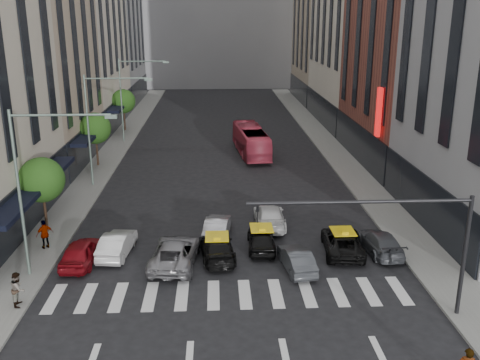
{
  "coord_description": "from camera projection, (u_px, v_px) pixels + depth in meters",
  "views": [
    {
      "loc": [
        -0.79,
        -22.75,
        13.64
      ],
      "look_at": [
        0.67,
        8.28,
        4.0
      ],
      "focal_mm": 40.0,
      "sensor_mm": 36.0,
      "label": 1
    }
  ],
  "objects": [
    {
      "name": "streetlamp_near",
      "position": [
        36.0,
        172.0,
        27.4
      ],
      "size": [
        5.38,
        0.25,
        9.0
      ],
      "color": "gray",
      "rests_on": "sidewalk_left"
    },
    {
      "name": "building_left_b",
      "position": [
        34.0,
        34.0,
        48.18
      ],
      "size": [
        8.0,
        16.0,
        24.0
      ],
      "primitive_type": "cube",
      "color": "tan",
      "rests_on": "ground"
    },
    {
      "name": "tree_mid",
      "position": [
        95.0,
        128.0,
        48.98
      ],
      "size": [
        2.88,
        2.88,
        4.95
      ],
      "color": "black",
      "rests_on": "sidewalk_left"
    },
    {
      "name": "car_row2_left",
      "position": [
        217.0,
        227.0,
        34.09
      ],
      "size": [
        1.97,
        4.31,
        1.37
      ],
      "primitive_type": "imported",
      "rotation": [
        0.0,
        0.0,
        3.01
      ],
      "color": "#A5A4AA",
      "rests_on": "ground"
    },
    {
      "name": "taxi_left",
      "position": [
        217.0,
        247.0,
        31.11
      ],
      "size": [
        2.32,
        4.77,
        1.34
      ],
      "primitive_type": "imported",
      "rotation": [
        0.0,
        0.0,
        3.24
      ],
      "color": "black",
      "rests_on": "ground"
    },
    {
      "name": "car_grey_curb",
      "position": [
        380.0,
        242.0,
        31.85
      ],
      "size": [
        2.06,
        4.55,
        1.29
      ],
      "primitive_type": "imported",
      "rotation": [
        0.0,
        0.0,
        3.2
      ],
      "color": "#46494F",
      "rests_on": "ground"
    },
    {
      "name": "ground",
      "position": [
        234.0,
        310.0,
        25.79
      ],
      "size": [
        160.0,
        160.0,
        0.0
      ],
      "primitive_type": "plane",
      "color": "black",
      "rests_on": "ground"
    },
    {
      "name": "car_row2_right",
      "position": [
        269.0,
        216.0,
        35.84
      ],
      "size": [
        2.05,
        4.87,
        1.4
      ],
      "primitive_type": "imported",
      "rotation": [
        0.0,
        0.0,
        3.12
      ],
      "color": "silver",
      "rests_on": "ground"
    },
    {
      "name": "building_left_d",
      "position": [
        109.0,
        5.0,
        82.59
      ],
      "size": [
        8.0,
        18.0,
        30.0
      ],
      "primitive_type": "cube",
      "color": "gray",
      "rests_on": "ground"
    },
    {
      "name": "pedestrian_far",
      "position": [
        45.0,
        234.0,
        32.02
      ],
      "size": [
        1.09,
        0.98,
        1.78
      ],
      "primitive_type": "imported",
      "rotation": [
        0.0,
        0.0,
        3.8
      ],
      "color": "gray",
      "rests_on": "sidewalk_left"
    },
    {
      "name": "car_white_front",
      "position": [
        117.0,
        244.0,
        31.54
      ],
      "size": [
        1.89,
        4.34,
        1.39
      ],
      "primitive_type": "imported",
      "rotation": [
        0.0,
        0.0,
        3.04
      ],
      "color": "silver",
      "rests_on": "ground"
    },
    {
      "name": "car_grey_mid",
      "position": [
        297.0,
        259.0,
        29.67
      ],
      "size": [
        1.85,
        4.0,
        1.27
      ],
      "primitive_type": "imported",
      "rotation": [
        0.0,
        0.0,
        3.28
      ],
      "color": "#383B3F",
      "rests_on": "ground"
    },
    {
      "name": "car_silver",
      "position": [
        175.0,
        252.0,
        30.3
      ],
      "size": [
        2.94,
        5.48,
        1.46
      ],
      "primitive_type": "imported",
      "rotation": [
        0.0,
        0.0,
        3.04
      ],
      "color": "gray",
      "rests_on": "ground"
    },
    {
      "name": "streetlamp_far",
      "position": [
        129.0,
        89.0,
        57.93
      ],
      "size": [
        5.38,
        0.25,
        9.0
      ],
      "color": "gray",
      "rests_on": "sidewalk_left"
    },
    {
      "name": "tree_near",
      "position": [
        42.0,
        180.0,
        33.71
      ],
      "size": [
        2.88,
        2.88,
        4.95
      ],
      "color": "black",
      "rests_on": "sidewalk_left"
    },
    {
      "name": "traffic_signal",
      "position": [
        407.0,
        229.0,
        23.85
      ],
      "size": [
        10.1,
        0.2,
        6.0
      ],
      "color": "black",
      "rests_on": "ground"
    },
    {
      "name": "car_red",
      "position": [
        81.0,
        252.0,
        30.4
      ],
      "size": [
        1.92,
        4.29,
        1.43
      ],
      "primitive_type": "imported",
      "rotation": [
        0.0,
        0.0,
        3.09
      ],
      "color": "maroon",
      "rests_on": "ground"
    },
    {
      "name": "rider",
      "position": [
        469.0,
        355.0,
        19.46
      ],
      "size": [
        0.75,
        0.6,
        1.8
      ],
      "primitive_type": "imported",
      "rotation": [
        0.0,
        0.0,
        2.85
      ],
      "color": "gray",
      "rests_on": "motorcycle"
    },
    {
      "name": "streetlamp_mid",
      "position": [
        99.0,
        116.0,
        42.66
      ],
      "size": [
        5.38,
        0.25,
        9.0
      ],
      "color": "gray",
      "rests_on": "sidewalk_left"
    },
    {
      "name": "pedestrian_near",
      "position": [
        18.0,
        289.0,
        25.72
      ],
      "size": [
        0.75,
        0.91,
        1.72
      ],
      "primitive_type": "imported",
      "rotation": [
        0.0,
        0.0,
        1.7
      ],
      "color": "gray",
      "rests_on": "sidewalk_left"
    },
    {
      "name": "building_right_b",
      "position": [
        410.0,
        22.0,
        48.46
      ],
      "size": [
        8.0,
        18.0,
        26.0
      ],
      "primitive_type": "cube",
      "color": "brown",
      "rests_on": "ground"
    },
    {
      "name": "liberty_sign",
      "position": [
        379.0,
        112.0,
        43.66
      ],
      "size": [
        0.3,
        0.7,
        4.0
      ],
      "color": "red",
      "rests_on": "ground"
    },
    {
      "name": "sidewalk_right",
      "position": [
        335.0,
        152.0,
        54.9
      ],
      "size": [
        3.0,
        96.0,
        0.15
      ],
      "primitive_type": "cube",
      "color": "slate",
      "rests_on": "ground"
    },
    {
      "name": "taxi_right",
      "position": [
        342.0,
        242.0,
        31.88
      ],
      "size": [
        2.64,
        4.97,
        1.33
      ],
      "primitive_type": "imported",
      "rotation": [
        0.0,
        0.0,
        3.05
      ],
      "color": "black",
      "rests_on": "ground"
    },
    {
      "name": "tree_far",
      "position": [
        123.0,
        101.0,
        64.24
      ],
      "size": [
        2.88,
        2.88,
        4.95
      ],
      "color": "black",
      "rests_on": "sidewalk_left"
    },
    {
      "name": "taxi_center",
      "position": [
        261.0,
        239.0,
        32.26
      ],
      "size": [
        1.74,
        4.08,
        1.37
      ],
      "primitive_type": "imported",
      "rotation": [
        0.0,
        0.0,
        3.11
      ],
      "color": "black",
      "rests_on": "ground"
    },
    {
      "name": "bus",
      "position": [
        251.0,
        141.0,
        54.1
      ],
      "size": [
        3.37,
        10.44,
        2.86
      ],
      "primitive_type": "imported",
      "rotation": [
        0.0,
        0.0,
        3.24
      ],
      "color": "#C23950",
      "rests_on": "ground"
    },
    {
      "name": "sidewalk_left",
      "position": [
        109.0,
        155.0,
        53.87
      ],
      "size": [
        3.0,
        96.0,
        0.15
      ],
      "primitive_type": "cube",
      "color": "slate",
      "rests_on": "ground"
    },
    {
      "name": "building_right_d",
      "position": [
        326.0,
        12.0,
        84.41
      ],
      "size": [
        8.0,
        18.0,
        28.0
      ],
      "primitive_type": "cube",
      "color": "tan",
      "rests_on": "ground"
    }
  ]
}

